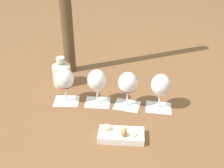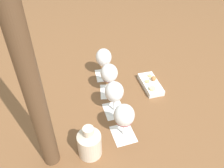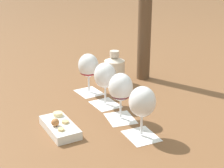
% 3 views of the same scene
% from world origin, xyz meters
% --- Properties ---
extents(ground_plane, '(8.00, 8.00, 0.00)m').
position_xyz_m(ground_plane, '(0.00, 0.00, 0.00)').
color(ground_plane, brown).
extents(tasting_card_0, '(0.14, 0.14, 0.00)m').
position_xyz_m(tasting_card_0, '(-0.18, -0.12, 0.00)').
color(tasting_card_0, white).
rests_on(tasting_card_0, ground_plane).
extents(tasting_card_1, '(0.14, 0.14, 0.00)m').
position_xyz_m(tasting_card_1, '(-0.06, -0.03, 0.00)').
color(tasting_card_1, white).
rests_on(tasting_card_1, ground_plane).
extents(tasting_card_2, '(0.14, 0.13, 0.00)m').
position_xyz_m(tasting_card_2, '(0.06, 0.04, 0.00)').
color(tasting_card_2, white).
rests_on(tasting_card_2, ground_plane).
extents(tasting_card_3, '(0.14, 0.14, 0.00)m').
position_xyz_m(tasting_card_3, '(0.18, 0.11, 0.00)').
color(tasting_card_3, white).
rests_on(tasting_card_3, ground_plane).
extents(wine_glass_0, '(0.08, 0.08, 0.17)m').
position_xyz_m(wine_glass_0, '(-0.18, -0.12, 0.11)').
color(wine_glass_0, white).
rests_on(wine_glass_0, tasting_card_0).
extents(wine_glass_1, '(0.08, 0.08, 0.17)m').
position_xyz_m(wine_glass_1, '(-0.06, -0.03, 0.11)').
color(wine_glass_1, white).
rests_on(wine_glass_1, tasting_card_1).
extents(wine_glass_2, '(0.08, 0.08, 0.17)m').
position_xyz_m(wine_glass_2, '(0.06, 0.04, 0.11)').
color(wine_glass_2, white).
rests_on(wine_glass_2, tasting_card_2).
extents(wine_glass_3, '(0.08, 0.08, 0.17)m').
position_xyz_m(wine_glass_3, '(0.18, 0.11, 0.11)').
color(wine_glass_3, white).
rests_on(wine_glass_3, tasting_card_3).
extents(ceramic_vase, '(0.09, 0.09, 0.15)m').
position_xyz_m(ceramic_vase, '(-0.31, -0.02, 0.06)').
color(ceramic_vase, beige).
rests_on(ceramic_vase, ground_plane).
extents(snack_dish, '(0.19, 0.17, 0.05)m').
position_xyz_m(snack_dish, '(0.17, -0.15, 0.02)').
color(snack_dish, white).
rests_on(snack_dish, ground_plane).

